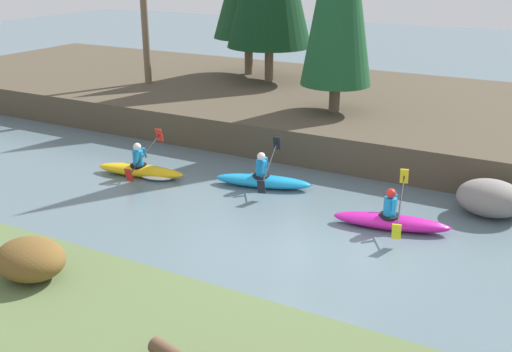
# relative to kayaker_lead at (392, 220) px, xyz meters

# --- Properties ---
(ground_plane) EXTENTS (90.00, 90.00, 0.00)m
(ground_plane) POSITION_rel_kayaker_lead_xyz_m (-1.47, -2.00, -0.22)
(ground_plane) COLOR slate
(riverbank_far) EXTENTS (44.00, 11.00, 1.08)m
(riverbank_far) POSITION_rel_kayaker_lead_xyz_m (-1.47, 8.44, 0.32)
(riverbank_far) COLOR #4C4233
(riverbank_far) RESTS_ON ground
(bare_tree_upstream) EXTENTS (3.23, 3.19, 5.82)m
(bare_tree_upstream) POSITION_rel_kayaker_lead_xyz_m (-12.28, 6.75, 3.60)
(bare_tree_upstream) COLOR brown
(bare_tree_upstream) RESTS_ON riverbank_far
(shrub_clump_nearest) EXTENTS (1.33, 1.11, 0.72)m
(shrub_clump_nearest) POSITION_rel_kayaker_lead_xyz_m (-4.70, -6.43, 0.81)
(shrub_clump_nearest) COLOR brown
(shrub_clump_nearest) RESTS_ON riverbank_near
(kayaker_lead) EXTENTS (2.79, 2.06, 1.20)m
(kayaker_lead) POSITION_rel_kayaker_lead_xyz_m (0.00, 0.00, 0.00)
(kayaker_lead) COLOR #C61999
(kayaker_lead) RESTS_ON ground
(kayaker_middle) EXTENTS (2.78, 2.05, 1.20)m
(kayaker_middle) POSITION_rel_kayaker_lead_xyz_m (-3.90, 0.94, 0.00)
(kayaker_middle) COLOR #1993D6
(kayaker_middle) RESTS_ON ground
(kayaker_trailing) EXTENTS (2.79, 2.06, 1.20)m
(kayaker_trailing) POSITION_rel_kayaker_lead_xyz_m (-7.36, 0.03, -0.02)
(kayaker_trailing) COLOR yellow
(kayaker_trailing) RESTS_ON ground
(boulder_midstream) EXTENTS (1.62, 1.27, 0.92)m
(boulder_midstream) POSITION_rel_kayaker_lead_xyz_m (1.89, 1.90, 0.24)
(boulder_midstream) COLOR gray
(boulder_midstream) RESTS_ON ground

